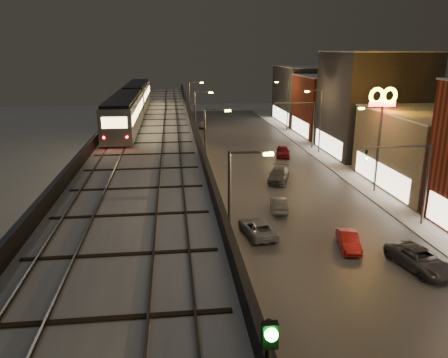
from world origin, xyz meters
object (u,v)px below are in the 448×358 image
subway_train (132,103)px  car_onc_dark (420,260)px  car_mid_silver (257,228)px  car_far_white (203,125)px  car_onc_silver (349,242)px  car_near_white (279,205)px  car_onc_white (279,175)px  car_onc_red (283,152)px

subway_train → car_onc_dark: subway_train is taller
subway_train → car_onc_dark: bearing=-53.4°
car_mid_silver → subway_train: bearing=-71.2°
car_far_white → car_onc_silver: bearing=103.8°
car_far_white → subway_train: bearing=76.3°
car_far_white → car_onc_silver: car_far_white is taller
car_mid_silver → car_onc_dark: (9.85, -6.77, 0.06)m
car_near_white → car_onc_silver: 9.10m
car_mid_silver → car_far_white: 50.27m
car_mid_silver → car_onc_white: (5.24, 14.42, 0.09)m
car_onc_dark → car_onc_red: bearing=80.6°
car_onc_silver → car_onc_white: 17.66m
car_far_white → car_onc_dark: 58.01m
subway_train → car_onc_dark: 36.10m
subway_train → car_onc_red: bearing=12.0°
car_onc_silver → car_onc_red: 29.07m
car_far_white → car_onc_silver: (6.99, -53.48, -0.02)m
car_near_white → car_onc_red: 21.25m
car_far_white → car_onc_red: bearing=117.1°
car_mid_silver → car_onc_white: car_onc_white is taller
car_onc_white → car_onc_red: bearing=93.4°
car_far_white → car_onc_red: 26.20m
car_onc_red → car_onc_dark: bearing=-74.9°
subway_train → car_onc_silver: subway_train is taller
car_near_white → car_onc_dark: (6.85, -12.04, 0.08)m
car_onc_silver → car_onc_dark: 5.04m
car_mid_silver → car_onc_dark: size_ratio=0.91×
car_onc_silver → car_onc_red: size_ratio=0.83×
subway_train → car_near_white: bearing=-48.9°
subway_train → car_onc_red: subway_train is taller
car_mid_silver → car_onc_red: (8.60, 25.77, 0.12)m
car_onc_dark → car_near_white: bearing=108.0°
car_onc_silver → car_near_white: bearing=121.9°
car_far_white → car_near_white: bearing=101.1°
subway_train → car_onc_silver: bearing=-54.8°
car_near_white → car_far_white: 45.15m
car_onc_dark → car_onc_red: size_ratio=1.13×
car_onc_dark → car_far_white: bearing=88.9°
car_far_white → car_onc_dark: car_onc_dark is taller
car_near_white → car_far_white: bearing=-77.9°
car_near_white → car_onc_silver: size_ratio=1.02×
subway_train → car_mid_silver: bearing=-62.6°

